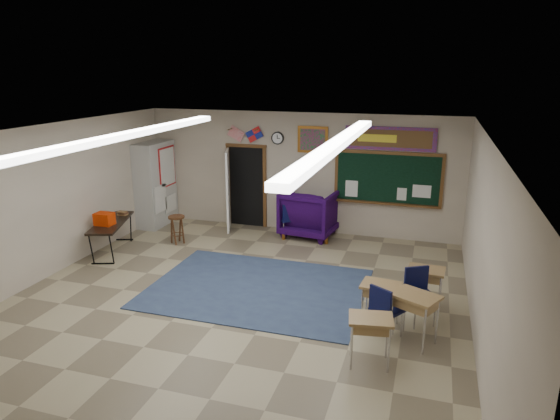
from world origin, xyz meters
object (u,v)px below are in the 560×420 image
(student_desk_front_right, at_px, (425,286))
(wooden_stool, at_px, (177,229))
(student_desk_front_left, at_px, (380,303))
(folding_table, at_px, (112,235))
(wingback_armchair, at_px, (310,213))

(student_desk_front_right, relative_size, wooden_stool, 1.09)
(student_desk_front_left, distance_m, folding_table, 6.39)
(folding_table, relative_size, wooden_stool, 2.71)
(wingback_armchair, distance_m, wooden_stool, 3.25)
(student_desk_front_right, xyz_separation_m, wooden_stool, (-5.71, 1.72, -0.06))
(wooden_stool, bearing_deg, folding_table, -139.74)
(wingback_armchair, bearing_deg, wooden_stool, 34.88)
(folding_table, distance_m, wooden_stool, 1.47)
(wingback_armchair, bearing_deg, student_desk_front_left, 125.02)
(student_desk_front_left, height_order, wooden_stool, student_desk_front_left)
(wooden_stool, bearing_deg, student_desk_front_left, -27.20)
(folding_table, bearing_deg, wingback_armchair, 13.13)
(student_desk_front_left, relative_size, folding_table, 0.40)
(student_desk_front_left, distance_m, student_desk_front_right, 1.10)
(student_desk_front_right, height_order, folding_table, folding_table)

